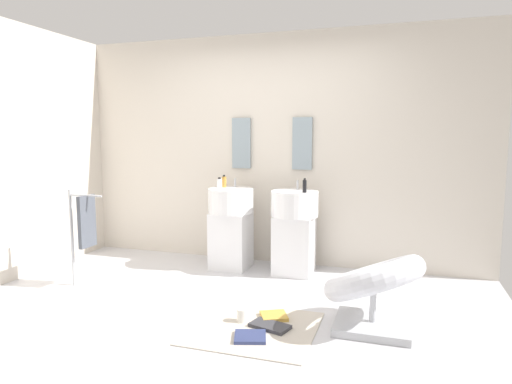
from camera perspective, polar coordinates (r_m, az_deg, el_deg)
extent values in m
cube|color=silver|center=(3.93, -4.71, -15.08)|extent=(4.80, 3.60, 0.04)
cube|color=beige|center=(5.20, 2.15, 5.33)|extent=(4.80, 0.10, 2.60)
cube|color=white|center=(5.04, -3.17, -6.09)|extent=(0.40, 0.40, 0.62)
cylinder|color=white|center=(4.96, -3.21, -1.08)|extent=(0.50, 0.50, 0.27)
cylinder|color=#B7BABF|center=(5.06, -2.67, 1.18)|extent=(0.02, 0.02, 0.10)
cube|color=white|center=(4.84, 4.83, -6.67)|extent=(0.40, 0.40, 0.62)
cylinder|color=white|center=(4.75, 4.89, -1.46)|extent=(0.50, 0.50, 0.27)
cylinder|color=#B7BABF|center=(4.86, 5.28, 0.91)|extent=(0.02, 0.02, 0.10)
cube|color=#8C9EA8|center=(5.24, -1.85, 6.19)|extent=(0.22, 0.03, 0.58)
cube|color=#8C9EA8|center=(5.04, 5.88, 6.12)|extent=(0.22, 0.03, 0.58)
cube|color=#B7BABF|center=(3.69, 14.48, -15.98)|extent=(0.56, 0.50, 0.06)
cylinder|color=#B7BABF|center=(3.62, 14.57, -13.51)|extent=(0.05, 0.05, 0.34)
torus|color=silver|center=(3.56, 14.67, -10.49)|extent=(1.06, 1.06, 0.49)
cylinder|color=#B7BABF|center=(4.75, -22.23, -5.41)|extent=(0.03, 0.03, 0.95)
cylinder|color=#B7BABF|center=(4.57, -20.75, -0.41)|extent=(0.36, 0.02, 0.02)
cube|color=#4C515B|center=(4.61, -20.62, -3.50)|extent=(0.04, 0.22, 0.50)
cube|color=beige|center=(3.59, -0.31, -16.83)|extent=(0.94, 0.90, 0.01)
cube|color=navy|center=(3.41, -0.74, -17.84)|extent=(0.28, 0.27, 0.02)
cube|color=#38383D|center=(3.58, 1.77, -16.57)|extent=(0.33, 0.24, 0.03)
cube|color=gold|center=(3.75, 2.28, -15.41)|extent=(0.27, 0.27, 0.03)
cylinder|color=white|center=(3.67, -1.76, -15.32)|extent=(0.08, 0.08, 0.10)
cylinder|color=white|center=(4.96, -4.64, 1.05)|extent=(0.06, 0.06, 0.10)
cylinder|color=black|center=(4.95, -4.65, 1.76)|extent=(0.03, 0.03, 0.02)
cylinder|color=black|center=(4.61, 6.17, 0.73)|extent=(0.04, 0.04, 0.13)
cylinder|color=black|center=(4.60, 6.18, 1.64)|extent=(0.02, 0.02, 0.02)
cylinder|color=#C68C38|center=(5.07, -4.05, 1.28)|extent=(0.05, 0.05, 0.12)
cylinder|color=black|center=(5.06, -4.06, 2.06)|extent=(0.03, 0.03, 0.02)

